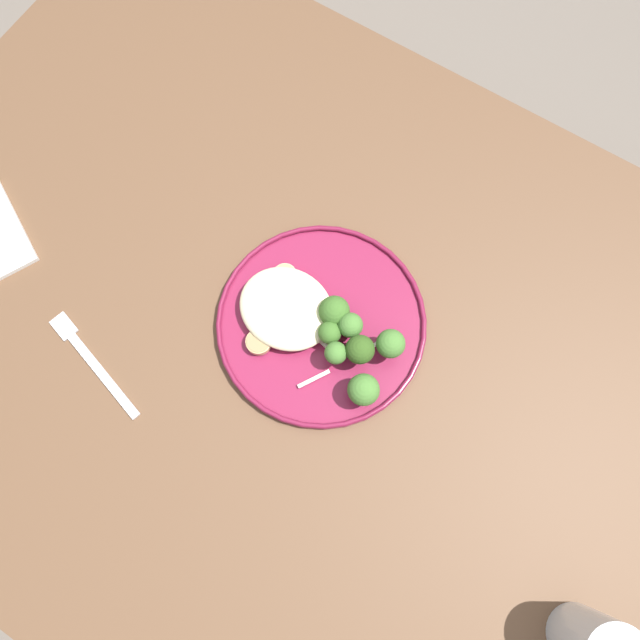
{
  "coord_description": "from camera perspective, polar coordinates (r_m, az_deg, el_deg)",
  "views": [
    {
      "loc": [
        0.11,
        -0.15,
        1.52
      ],
      "look_at": [
        -0.0,
        0.03,
        0.76
      ],
      "focal_mm": 32.66,
      "sensor_mm": 36.0,
      "label": 1
    }
  ],
  "objects": [
    {
      "name": "ground",
      "position": [
        1.53,
        -0.6,
        -8.93
      ],
      "size": [
        6.0,
        6.0,
        0.0
      ],
      "primitive_type": "plane",
      "color": "#665B51"
    },
    {
      "name": "wooden_dining_table",
      "position": [
        0.88,
        -1.03,
        -3.62
      ],
      "size": [
        1.4,
        1.0,
        0.74
      ],
      "color": "brown",
      "rests_on": "ground"
    },
    {
      "name": "dinner_plate",
      "position": [
        0.8,
        -0.0,
        -0.23
      ],
      "size": [
        0.29,
        0.29,
        0.02
      ],
      "color": "maroon",
      "rests_on": "wooden_dining_table"
    },
    {
      "name": "noodle_bed",
      "position": [
        0.79,
        -3.33,
        1.15
      ],
      "size": [
        0.13,
        0.11,
        0.04
      ],
      "color": "beige",
      "rests_on": "dinner_plate"
    },
    {
      "name": "seared_scallop_tiny_bay",
      "position": [
        0.79,
        -0.9,
        -0.77
      ],
      "size": [
        0.03,
        0.03,
        0.02
      ],
      "color": "#E5C689",
      "rests_on": "dinner_plate"
    },
    {
      "name": "seared_scallop_right_edge",
      "position": [
        0.8,
        -3.51,
        0.94
      ],
      "size": [
        0.02,
        0.02,
        0.02
      ],
      "color": "#E5C689",
      "rests_on": "dinner_plate"
    },
    {
      "name": "seared_scallop_on_noodles",
      "position": [
        0.8,
        -5.3,
        1.64
      ],
      "size": [
        0.03,
        0.03,
        0.02
      ],
      "color": "#DBB77A",
      "rests_on": "dinner_plate"
    },
    {
      "name": "seared_scallop_center_golden",
      "position": [
        0.81,
        -3.45,
        4.33
      ],
      "size": [
        0.03,
        0.03,
        0.02
      ],
      "color": "#E5C689",
      "rests_on": "dinner_plate"
    },
    {
      "name": "seared_scallop_tilted_round",
      "position": [
        0.79,
        -6.03,
        -2.16
      ],
      "size": [
        0.03,
        0.03,
        0.01
      ],
      "color": "#DBB77A",
      "rests_on": "dinner_plate"
    },
    {
      "name": "seared_scallop_rear_pale",
      "position": [
        0.79,
        0.53,
        -0.42
      ],
      "size": [
        0.03,
        0.03,
        0.02
      ],
      "color": "#DBB77A",
      "rests_on": "dinner_plate"
    },
    {
      "name": "broccoli_floret_beside_noodles",
      "position": [
        0.76,
        1.6,
        -3.22
      ],
      "size": [
        0.03,
        0.03,
        0.05
      ],
      "color": "#7A994C",
      "rests_on": "dinner_plate"
    },
    {
      "name": "broccoli_floret_rear_charred",
      "position": [
        0.75,
        3.93,
        -2.94
      ],
      "size": [
        0.04,
        0.04,
        0.06
      ],
      "color": "#7A994C",
      "rests_on": "dinner_plate"
    },
    {
      "name": "broccoli_floret_left_leaning",
      "position": [
        0.77,
        0.96,
        -1.28
      ],
      "size": [
        0.03,
        0.03,
        0.05
      ],
      "color": "#89A356",
      "rests_on": "dinner_plate"
    },
    {
      "name": "broccoli_floret_split_head",
      "position": [
        0.77,
        1.4,
        0.84
      ],
      "size": [
        0.04,
        0.04,
        0.05
      ],
      "color": "#89A356",
      "rests_on": "dinner_plate"
    },
    {
      "name": "broccoli_floret_front_edge",
      "position": [
        0.76,
        2.99,
        -0.57
      ],
      "size": [
        0.03,
        0.03,
        0.06
      ],
      "color": "#7A994C",
      "rests_on": "dinner_plate"
    },
    {
      "name": "broccoli_floret_center_pile",
      "position": [
        0.76,
        6.91,
        -2.37
      ],
      "size": [
        0.04,
        0.04,
        0.06
      ],
      "color": "#7A994C",
      "rests_on": "dinner_plate"
    },
    {
      "name": "broccoli_floret_small_sprig",
      "position": [
        0.75,
        4.28,
        -6.84
      ],
      "size": [
        0.04,
        0.04,
        0.06
      ],
      "color": "#7A994C",
      "rests_on": "dinner_plate"
    },
    {
      "name": "onion_sliver_long_sliver",
      "position": [
        0.79,
        4.96,
        -2.72
      ],
      "size": [
        0.03,
        0.06,
        0.0
      ],
      "primitive_type": "cube",
      "rotation": [
        0.0,
        0.0,
        4.29
      ],
      "color": "silver",
      "rests_on": "dinner_plate"
    },
    {
      "name": "onion_sliver_short_strip",
      "position": [
        0.78,
        -0.61,
        -5.79
      ],
      "size": [
        0.03,
        0.04,
        0.0
      ],
      "primitive_type": "cube",
      "rotation": [
        0.0,
        0.0,
        1.03
      ],
      "color": "silver",
      "rests_on": "dinner_plate"
    },
    {
      "name": "onion_sliver_curled_piece",
      "position": [
        0.79,
        0.87,
        -2.81
      ],
      "size": [
        0.05,
        0.01,
        0.0
      ],
      "primitive_type": "cube",
      "rotation": [
        0.0,
        0.0,
        2.98
      ],
      "color": "silver",
      "rests_on": "dinner_plate"
    },
    {
      "name": "dinner_fork",
      "position": [
        0.85,
        -21.41,
        -3.81
      ],
      "size": [
        0.18,
        0.07,
        0.0
      ],
      "color": "silver",
      "rests_on": "wooden_dining_table"
    }
  ]
}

